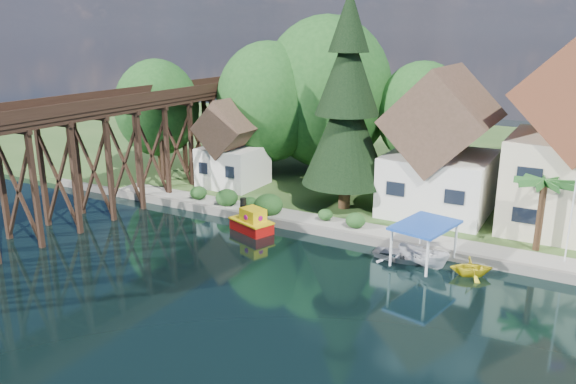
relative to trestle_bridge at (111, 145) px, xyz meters
The scene contains 16 objects.
ground 17.64m from the trestle_bridge, 17.91° to the right, with size 140.00×140.00×0.00m, color black.
bank 33.36m from the trestle_bridge, 60.97° to the left, with size 140.00×52.00×0.50m, color #2B4F1F.
seawall 20.82m from the trestle_bridge, ahead, with size 60.00×0.40×0.62m, color slate.
promenade 22.90m from the trestle_bridge, 10.63° to the left, with size 50.00×2.60×0.06m, color gray.
trestle_bridge is the anchor object (origin of this frame).
house_left 25.42m from the trestle_bridge, 25.21° to the left, with size 7.64×8.64×11.02m.
shed 10.69m from the trestle_bridge, 61.81° to the left, with size 5.09×5.40×7.85m.
bg_trees 23.48m from the trestle_bridge, 43.41° to the left, with size 49.90×13.30×10.57m.
shrubs 12.79m from the trestle_bridge, 19.72° to the left, with size 15.76×2.47×1.70m.
conifer 18.53m from the trestle_bridge, 26.17° to the left, with size 6.68×6.68×16.45m.
palm_tree 31.21m from the trestle_bridge, 11.03° to the left, with size 4.51×4.51×4.93m.
flagpole 32.84m from the trestle_bridge, ahead, with size 0.94×0.47×6.46m.
tugboat 13.16m from the trestle_bridge, ahead, with size 3.64×2.76×2.35m.
boat_white_a 23.93m from the trestle_bridge, ahead, with size 2.64×3.70×0.77m, color silver.
boat_canopy 25.12m from the trestle_bridge, ahead, with size 3.73×4.75×2.73m.
boat_yellow 28.07m from the trestle_bridge, ahead, with size 2.13×2.46×1.30m, color yellow.
Camera 1 is at (17.16, -25.62, 14.03)m, focal length 35.00 mm.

